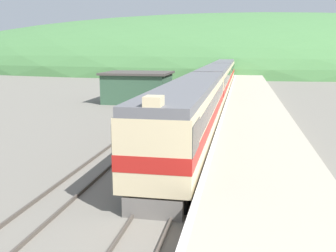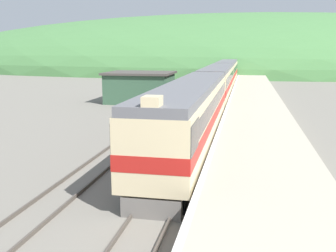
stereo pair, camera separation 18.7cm
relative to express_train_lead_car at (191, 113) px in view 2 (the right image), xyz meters
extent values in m
cube|color=#4C443D|center=(-0.72, 40.34, -2.17)|extent=(0.08, 180.00, 0.16)
cube|color=#4C443D|center=(0.72, 40.34, -2.17)|extent=(0.08, 180.00, 0.16)
cube|color=#4C443D|center=(-5.00, 40.34, -2.17)|extent=(0.08, 180.00, 0.16)
cube|color=#4C443D|center=(-3.57, 40.34, -2.17)|extent=(0.08, 180.00, 0.16)
cube|color=#B2A893|center=(4.17, 20.34, -1.71)|extent=(5.23, 140.00, 1.09)
cube|color=silver|center=(1.67, 20.34, -1.15)|extent=(0.24, 140.00, 0.01)
ellipsoid|color=#477A42|center=(0.00, 101.43, -2.25)|extent=(212.45, 95.60, 32.73)
cube|color=#385B42|center=(-8.77, 20.34, -0.63)|extent=(7.03, 5.94, 3.25)
cube|color=#47423D|center=(-8.77, 20.34, 1.11)|extent=(7.53, 6.44, 0.24)
cube|color=black|center=(0.00, 0.24, -1.83)|extent=(2.37, 20.25, 0.85)
cube|color=beige|center=(0.00, 0.24, 0.03)|extent=(2.89, 21.54, 2.87)
cube|color=red|center=(0.00, 0.24, -0.20)|extent=(2.92, 21.56, 0.63)
cube|color=black|center=(0.00, 0.24, 0.66)|extent=(2.91, 20.25, 0.86)
cube|color=slate|center=(0.00, 0.24, 1.67)|extent=(2.72, 21.54, 0.40)
cube|color=black|center=(0.00, -9.40, 0.66)|extent=(2.93, 2.20, 1.15)
cube|color=beige|center=(0.00, -10.08, 2.05)|extent=(0.64, 0.80, 0.36)
cube|color=slate|center=(0.00, -10.33, -1.87)|extent=(2.25, 0.40, 0.77)
cube|color=black|center=(0.00, 22.05, -1.83)|extent=(2.37, 19.06, 0.85)
cube|color=beige|center=(0.00, 22.05, 0.03)|extent=(2.89, 20.28, 2.87)
cube|color=red|center=(0.00, 22.05, -0.20)|extent=(2.92, 20.30, 0.63)
cube|color=black|center=(0.00, 22.05, 0.66)|extent=(2.91, 19.06, 0.86)
cube|color=slate|center=(0.00, 22.05, 1.67)|extent=(2.72, 20.28, 0.40)
cube|color=black|center=(0.00, 43.23, -1.83)|extent=(2.37, 19.06, 0.85)
cube|color=beige|center=(0.00, 43.23, 0.03)|extent=(2.89, 20.28, 2.87)
cube|color=red|center=(0.00, 43.23, -0.20)|extent=(2.92, 20.30, 0.63)
cube|color=black|center=(0.00, 43.23, 0.66)|extent=(2.91, 19.06, 0.86)
cube|color=slate|center=(0.00, 43.23, 1.67)|extent=(2.72, 20.28, 0.40)
camera|label=1|loc=(3.06, -23.53, 3.88)|focal=42.00mm
camera|label=2|loc=(3.25, -23.50, 3.88)|focal=42.00mm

